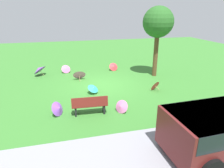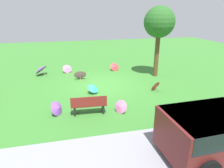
{
  "view_description": "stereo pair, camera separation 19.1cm",
  "coord_description": "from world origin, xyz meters",
  "px_view_note": "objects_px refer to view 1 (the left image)",
  "views": [
    {
      "loc": [
        2.29,
        11.62,
        4.46
      ],
      "look_at": [
        -0.24,
        1.56,
        0.6
      ],
      "focal_mm": 31.85,
      "sensor_mm": 36.0,
      "label": 1
    },
    {
      "loc": [
        2.11,
        11.66,
        4.46
      ],
      "look_at": [
        -0.24,
        1.56,
        0.6
      ],
      "focal_mm": 31.85,
      "sensor_mm": 36.0,
      "label": 2
    }
  ],
  "objects_px": {
    "parasol_teal_0": "(93,88)",
    "parasol_red_0": "(154,85)",
    "parasol_pink_1": "(79,74)",
    "parasol_red_1": "(114,67)",
    "shade_tree": "(158,23)",
    "parasol_pink_2": "(66,69)",
    "parasol_purple_0": "(39,69)",
    "parasol_pink_0": "(121,107)",
    "parasol_purple_1": "(58,109)",
    "park_bench": "(90,105)"
  },
  "relations": [
    {
      "from": "parasol_teal_0",
      "to": "parasol_red_0",
      "type": "height_order",
      "value": "parasol_red_0"
    },
    {
      "from": "parasol_pink_1",
      "to": "parasol_red_1",
      "type": "relative_size",
      "value": 1.19
    },
    {
      "from": "shade_tree",
      "to": "parasol_pink_2",
      "type": "bearing_deg",
      "value": -19.82
    },
    {
      "from": "parasol_pink_1",
      "to": "parasol_purple_0",
      "type": "xyz_separation_m",
      "value": [
        2.73,
        -1.59,
        0.1
      ]
    },
    {
      "from": "parasol_pink_0",
      "to": "parasol_pink_1",
      "type": "height_order",
      "value": "parasol_pink_1"
    },
    {
      "from": "parasol_pink_0",
      "to": "parasol_red_1",
      "type": "relative_size",
      "value": 1.0
    },
    {
      "from": "parasol_red_1",
      "to": "parasol_purple_1",
      "type": "distance_m",
      "value": 7.56
    },
    {
      "from": "park_bench",
      "to": "parasol_purple_0",
      "type": "xyz_separation_m",
      "value": [
        2.74,
        -6.61,
        0.02
      ]
    },
    {
      "from": "shade_tree",
      "to": "parasol_pink_2",
      "type": "relative_size",
      "value": 6.33
    },
    {
      "from": "parasol_pink_1",
      "to": "parasol_pink_2",
      "type": "bearing_deg",
      "value": -65.12
    },
    {
      "from": "shade_tree",
      "to": "parasol_purple_1",
      "type": "bearing_deg",
      "value": 32.81
    },
    {
      "from": "park_bench",
      "to": "parasol_purple_1",
      "type": "xyz_separation_m",
      "value": [
        1.38,
        -0.26,
        -0.13
      ]
    },
    {
      "from": "parasol_pink_2",
      "to": "parasol_purple_1",
      "type": "bearing_deg",
      "value": 85.26
    },
    {
      "from": "parasol_pink_0",
      "to": "parasol_purple_1",
      "type": "distance_m",
      "value": 2.83
    },
    {
      "from": "parasol_red_1",
      "to": "parasol_pink_1",
      "type": "bearing_deg",
      "value": 28.41
    },
    {
      "from": "parasol_pink_2",
      "to": "parasol_pink_0",
      "type": "bearing_deg",
      "value": 107.84
    },
    {
      "from": "park_bench",
      "to": "parasol_teal_0",
      "type": "distance_m",
      "value": 2.43
    },
    {
      "from": "parasol_purple_1",
      "to": "parasol_purple_0",
      "type": "bearing_deg",
      "value": -77.9
    },
    {
      "from": "parasol_pink_1",
      "to": "parasol_red_0",
      "type": "bearing_deg",
      "value": 143.31
    },
    {
      "from": "parasol_teal_0",
      "to": "parasol_red_1",
      "type": "bearing_deg",
      "value": -118.56
    },
    {
      "from": "park_bench",
      "to": "parasol_purple_1",
      "type": "height_order",
      "value": "park_bench"
    },
    {
      "from": "parasol_pink_1",
      "to": "parasol_purple_1",
      "type": "distance_m",
      "value": 4.97
    },
    {
      "from": "parasol_red_0",
      "to": "park_bench",
      "type": "bearing_deg",
      "value": 25.59
    },
    {
      "from": "parasol_pink_1",
      "to": "parasol_purple_0",
      "type": "height_order",
      "value": "parasol_purple_0"
    },
    {
      "from": "shade_tree",
      "to": "parasol_pink_0",
      "type": "xyz_separation_m",
      "value": [
        3.93,
        4.76,
        -3.36
      ]
    },
    {
      "from": "shade_tree",
      "to": "parasol_purple_1",
      "type": "relative_size",
      "value": 5.95
    },
    {
      "from": "parasol_red_0",
      "to": "parasol_red_1",
      "type": "xyz_separation_m",
      "value": [
        1.29,
        -4.59,
        0.0
      ]
    },
    {
      "from": "parasol_pink_0",
      "to": "parasol_purple_1",
      "type": "relative_size",
      "value": 0.91
    },
    {
      "from": "shade_tree",
      "to": "parasol_red_1",
      "type": "distance_m",
      "value": 4.63
    },
    {
      "from": "parasol_red_0",
      "to": "parasol_purple_1",
      "type": "relative_size",
      "value": 0.93
    },
    {
      "from": "parasol_pink_2",
      "to": "parasol_red_1",
      "type": "bearing_deg",
      "value": 175.94
    },
    {
      "from": "parasol_teal_0",
      "to": "parasol_red_1",
      "type": "height_order",
      "value": "parasol_red_1"
    },
    {
      "from": "parasol_pink_1",
      "to": "parasol_pink_2",
      "type": "height_order",
      "value": "parasol_pink_1"
    },
    {
      "from": "parasol_teal_0",
      "to": "parasol_purple_0",
      "type": "distance_m",
      "value": 5.36
    },
    {
      "from": "parasol_red_0",
      "to": "parasol_pink_2",
      "type": "bearing_deg",
      "value": -44.46
    },
    {
      "from": "shade_tree",
      "to": "parasol_purple_0",
      "type": "xyz_separation_m",
      "value": [
        8.08,
        -2.03,
        -3.18
      ]
    },
    {
      "from": "parasol_purple_0",
      "to": "parasol_red_1",
      "type": "bearing_deg",
      "value": 179.37
    },
    {
      "from": "shade_tree",
      "to": "parasol_red_0",
      "type": "distance_m",
      "value": 4.43
    },
    {
      "from": "parasol_pink_1",
      "to": "parasol_teal_0",
      "type": "height_order",
      "value": "parasol_pink_1"
    },
    {
      "from": "shade_tree",
      "to": "parasol_purple_1",
      "type": "xyz_separation_m",
      "value": [
        6.72,
        4.33,
        -3.32
      ]
    },
    {
      "from": "park_bench",
      "to": "parasol_red_1",
      "type": "bearing_deg",
      "value": -113.21
    },
    {
      "from": "parasol_red_1",
      "to": "parasol_purple_0",
      "type": "relative_size",
      "value": 0.58
    },
    {
      "from": "parasol_teal_0",
      "to": "parasol_red_0",
      "type": "relative_size",
      "value": 1.15
    },
    {
      "from": "parasol_teal_0",
      "to": "parasol_purple_1",
      "type": "height_order",
      "value": "parasol_purple_1"
    },
    {
      "from": "parasol_pink_0",
      "to": "parasol_purple_0",
      "type": "height_order",
      "value": "parasol_purple_0"
    },
    {
      "from": "shade_tree",
      "to": "parasol_pink_1",
      "type": "height_order",
      "value": "shade_tree"
    },
    {
      "from": "parasol_pink_0",
      "to": "shade_tree",
      "type": "bearing_deg",
      "value": -129.5
    },
    {
      "from": "parasol_pink_0",
      "to": "parasol_teal_0",
      "type": "bearing_deg",
      "value": -70.84
    },
    {
      "from": "park_bench",
      "to": "parasol_teal_0",
      "type": "height_order",
      "value": "park_bench"
    },
    {
      "from": "park_bench",
      "to": "parasol_pink_1",
      "type": "height_order",
      "value": "park_bench"
    }
  ]
}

